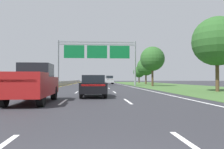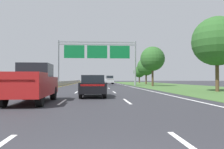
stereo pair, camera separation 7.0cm
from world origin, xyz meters
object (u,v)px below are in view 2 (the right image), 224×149
Objects in this scene: car_silver_right_lane_suv at (109,80)px; roadside_tree_near at (217,41)px; overhead_sign_gantry at (97,54)px; car_black_centre_lane_sedan at (93,86)px; roadside_tree_far at (146,67)px; pickup_truck_red at (32,83)px; car_white_centre_lane_sedan at (95,81)px; roadside_tree_mid at (152,59)px; roadside_tree_distant at (139,72)px.

car_silver_right_lane_suv is 36.34m from roadside_tree_near.
overhead_sign_gantry is 3.42× the size of car_black_centre_lane_sedan.
pickup_truck_red is at bearing -111.07° from roadside_tree_far.
car_silver_right_lane_suv is 0.73× the size of roadside_tree_far.
car_white_centre_lane_sedan is at bearing 104.84° from overhead_sign_gantry.
car_silver_right_lane_suv is at bearing 77.30° from overhead_sign_gantry.
pickup_truck_red is at bearing -97.14° from overhead_sign_gantry.
car_silver_right_lane_suv is at bearing 157.88° from roadside_tree_far.
roadside_tree_near reaches higher than roadside_tree_far.
overhead_sign_gantry is 5.60m from car_white_centre_lane_sedan.
pickup_truck_red is 0.71× the size of roadside_tree_near.
roadside_tree_near is 17.59m from roadside_tree_mid.
roadside_tree_far reaches higher than car_black_centre_lane_sedan.
overhead_sign_gantry is 15.50m from car_silver_right_lane_suv.
roadside_tree_far reaches higher than pickup_truck_red.
roadside_tree_mid is 1.35× the size of roadside_tree_distant.
overhead_sign_gantry is at bearing -137.99° from roadside_tree_far.
car_black_centre_lane_sedan is (3.28, 3.82, -0.26)m from pickup_truck_red.
roadside_tree_mid reaches higher than car_silver_right_lane_suv.
roadside_tree_distant is at bearing -42.19° from car_silver_right_lane_suv.
car_silver_right_lane_suv reaches higher than car_black_centre_lane_sedan.
roadside_tree_mid is at bearing -96.57° from roadside_tree_distant.
car_white_centre_lane_sedan is 0.68× the size of roadside_tree_far.
car_black_centre_lane_sedan is 40.64m from car_silver_right_lane_suv.
roadside_tree_far is at bearing -113.57° from car_silver_right_lane_suv.
overhead_sign_gantry reaches higher than pickup_truck_red.
roadside_tree_distant is (13.27, 25.97, -2.61)m from overhead_sign_gantry.
pickup_truck_red reaches higher than car_black_centre_lane_sedan.
car_black_centre_lane_sedan is at bearing 173.33° from car_silver_right_lane_suv.
roadside_tree_mid is at bearing -98.27° from roadside_tree_far.
roadside_tree_near is 1.45× the size of roadside_tree_distant.
car_white_centre_lane_sedan is 13.07m from car_silver_right_lane_suv.
roadside_tree_near reaches higher than car_white_centre_lane_sedan.
car_silver_right_lane_suv is 0.90× the size of roadside_tree_distant.
roadside_tree_near reaches higher than car_silver_right_lane_suv.
car_white_centre_lane_sedan is at bearing 154.18° from roadside_tree_mid.
roadside_tree_far reaches higher than roadside_tree_distant.
car_white_centre_lane_sedan is 12.24m from roadside_tree_mid.
roadside_tree_mid reaches higher than car_white_centre_lane_sedan.
car_black_centre_lane_sedan is at bearing -179.38° from car_white_centre_lane_sedan.
roadside_tree_far is at bearing 42.01° from overhead_sign_gantry.
pickup_truck_red reaches higher than car_white_centre_lane_sedan.
roadside_tree_mid is (10.38, 22.92, 4.10)m from car_black_centre_lane_sedan.
roadside_tree_distant is (13.74, 24.19, 2.69)m from car_white_centre_lane_sedan.
roadside_tree_distant is at bearing 88.54° from roadside_tree_near.
roadside_tree_near is (15.84, 9.29, 4.08)m from pickup_truck_red.
car_silver_right_lane_suv is 0.67× the size of roadside_tree_mid.
car_white_centre_lane_sedan is at bearing -144.10° from roadside_tree_far.
overhead_sign_gantry is 1.96× the size of roadside_tree_near.
roadside_tree_distant is at bearing 62.93° from overhead_sign_gantry.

